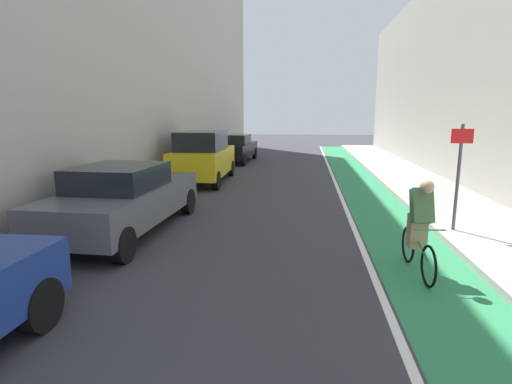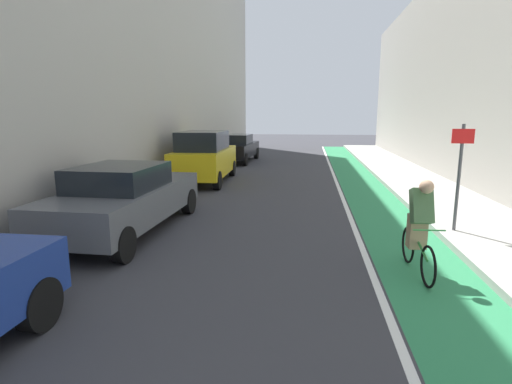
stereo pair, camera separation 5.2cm
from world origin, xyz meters
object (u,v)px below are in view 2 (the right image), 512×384
(parked_suv_yellow_cab, at_px, (204,156))
(street_sign_post, at_px, (460,167))
(parked_sedan_black, at_px, (237,148))
(parked_sedan_gray, at_px, (125,198))
(cyclist_mid, at_px, (419,224))

(parked_suv_yellow_cab, height_order, street_sign_post, street_sign_post)
(parked_sedan_black, bearing_deg, parked_suv_yellow_cab, -89.97)
(street_sign_post, bearing_deg, parked_suv_yellow_cab, 138.96)
(parked_sedan_gray, bearing_deg, cyclist_mid, -15.53)
(parked_suv_yellow_cab, height_order, parked_sedan_black, parked_suv_yellow_cab)
(cyclist_mid, bearing_deg, parked_suv_yellow_cab, 124.48)
(cyclist_mid, xyz_separation_m, street_sign_post, (1.34, 2.25, 0.66))
(parked_sedan_black, bearing_deg, cyclist_mid, -69.35)
(parked_sedan_gray, distance_m, parked_suv_yellow_cab, 6.87)
(parked_sedan_gray, height_order, parked_suv_yellow_cab, parked_suv_yellow_cab)
(parked_sedan_black, distance_m, street_sign_post, 15.07)
(parked_suv_yellow_cab, relative_size, cyclist_mid, 2.61)
(parked_suv_yellow_cab, xyz_separation_m, parked_sedan_black, (-0.00, 6.99, -0.23))
(parked_sedan_black, relative_size, cyclist_mid, 2.80)
(parked_suv_yellow_cab, bearing_deg, cyclist_mid, -55.52)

